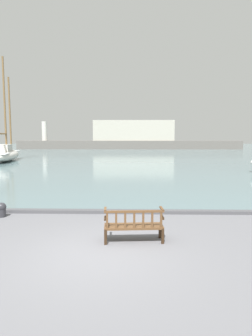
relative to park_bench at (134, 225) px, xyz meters
name	(u,v)px	position (x,y,z in m)	size (l,w,h in m)	color
ground_plane	(99,254)	(-0.85, -0.89, -0.47)	(160.00, 160.00, 0.00)	slate
harbor_water	(128,151)	(-0.85, 43.11, -0.43)	(100.00, 80.00, 0.08)	slate
quay_edge_kerb	(111,211)	(-0.85, 2.96, -0.41)	(40.00, 0.30, 0.12)	#4C4C50
park_bench	(134,225)	(0.00, 0.00, 0.00)	(1.63, 0.63, 0.92)	#322113
sailboat_far_port	(6,153)	(-13.58, 23.71, 0.45)	(3.37, 8.31, 10.91)	silver
mooring_bollard	(2,209)	(-4.68, 2.36, -0.20)	(0.32, 0.32, 0.51)	#2D2D33
far_breakwater	(130,139)	(-0.68, 49.96, 1.54)	(42.95, 2.40, 5.60)	#66605B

